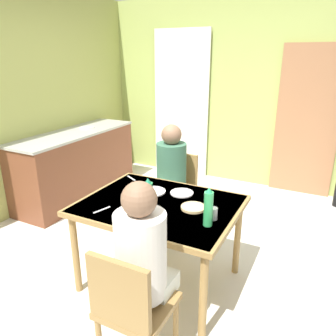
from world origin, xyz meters
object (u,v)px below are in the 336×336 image
chair_far_diner (176,189)px  water_bottle_green_far (208,208)px  water_bottle_green_near (148,200)px  person_far_diner (171,168)px  chair_near_diner (131,307)px  dining_table (160,212)px  person_near_diner (142,252)px  kitchen_counter (76,164)px

chair_far_diner → water_bottle_green_far: 1.28m
water_bottle_green_near → water_bottle_green_far: size_ratio=1.10×
person_far_diner → chair_near_diner: bearing=108.4°
dining_table → person_far_diner: bearing=109.5°
dining_table → water_bottle_green_near: water_bottle_green_near is taller
water_bottle_green_near → water_bottle_green_far: 0.43m
chair_near_diner → person_near_diner: 0.31m
person_near_diner → chair_far_diner: bearing=108.4°
chair_near_diner → person_near_diner: bearing=90.0°
water_bottle_green_near → chair_near_diner: bearing=-69.8°
chair_near_diner → water_bottle_green_near: 0.72m
kitchen_counter → water_bottle_green_far: (2.34, -1.25, 0.42)m
person_near_diner → water_bottle_green_far: person_near_diner is taller
kitchen_counter → water_bottle_green_far: 2.69m
chair_far_diner → person_far_diner: size_ratio=1.13×
water_bottle_green_far → water_bottle_green_near: bearing=-166.2°
chair_far_diner → person_far_diner: 0.31m
kitchen_counter → chair_near_diner: bearing=-42.1°
kitchen_counter → person_near_diner: 2.81m
chair_far_diner → water_bottle_green_near: bearing=105.3°
chair_near_diner → water_bottle_green_near: size_ratio=2.80×
water_bottle_green_near → chair_far_diner: bearing=105.3°
person_near_diner → person_far_diner: size_ratio=1.00×
chair_near_diner → person_near_diner: (-0.00, 0.14, 0.28)m
chair_far_diner → dining_table: bearing=106.5°
person_far_diner → water_bottle_green_near: size_ratio=2.48×
chair_far_diner → kitchen_counter: bearing=-9.1°
person_near_diner → water_bottle_green_far: bearing=69.5°
kitchen_counter → chair_far_diner: bearing=-9.1°
kitchen_counter → dining_table: (1.87, -1.10, 0.21)m
person_near_diner → water_bottle_green_near: person_near_diner is taller
water_bottle_green_near → water_bottle_green_far: water_bottle_green_near is taller
dining_table → chair_near_diner: chair_near_diner is taller
dining_table → water_bottle_green_near: 0.34m
kitchen_counter → water_bottle_green_near: size_ratio=5.97×
dining_table → person_near_diner: 0.75m
kitchen_counter → person_near_diner: person_near_diner is taller
kitchen_counter → chair_near_diner: size_ratio=2.13×
chair_far_diner → water_bottle_green_far: size_ratio=3.08×
chair_near_diner → water_bottle_green_near: (-0.21, 0.57, 0.39)m
chair_far_diner → water_bottle_green_far: bearing=125.7°
dining_table → person_near_diner: size_ratio=1.60×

